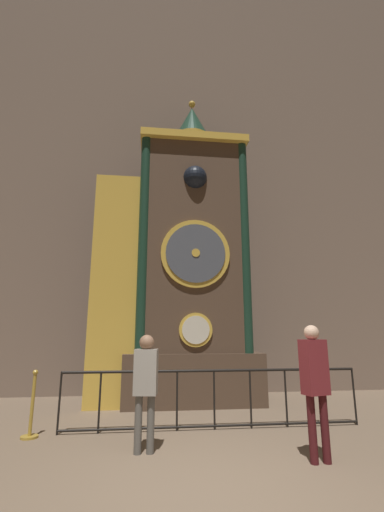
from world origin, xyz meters
TOP-DOWN VIEW (x-y plane):
  - ground_plane at (0.00, 0.00)m, footprint 28.00×28.00m
  - cathedral_back_wall at (-0.09, 6.50)m, footprint 24.00×0.32m
  - clock_tower at (-0.02, 5.04)m, footprint 4.22×1.77m
  - railing_fence at (0.49, 2.68)m, footprint 5.48×0.05m
  - visitor_near at (-0.75, 1.57)m, footprint 0.37×0.27m
  - visitor_far at (1.60, 0.91)m, footprint 0.39×0.30m
  - stanchion_post at (-2.63, 2.55)m, footprint 0.28×0.28m

SIDE VIEW (x-z plane):
  - ground_plane at x=0.00m, z-range 0.00..0.00m
  - stanchion_post at x=-2.63m, z-range -0.18..0.89m
  - railing_fence at x=0.49m, z-range 0.06..1.09m
  - visitor_near at x=-0.75m, z-range 0.18..1.84m
  - visitor_far at x=1.60m, z-range 0.19..1.99m
  - clock_tower at x=-0.02m, z-range -0.78..7.68m
  - cathedral_back_wall at x=-0.09m, z-range -0.01..14.93m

